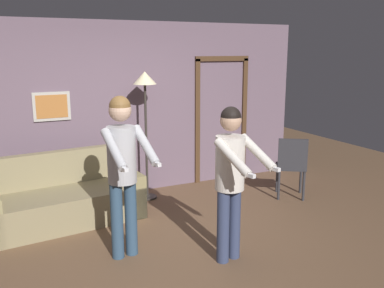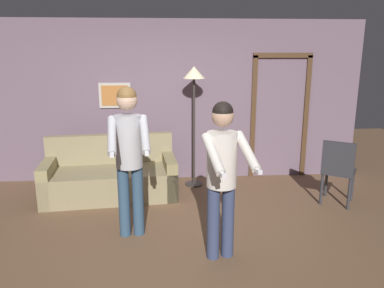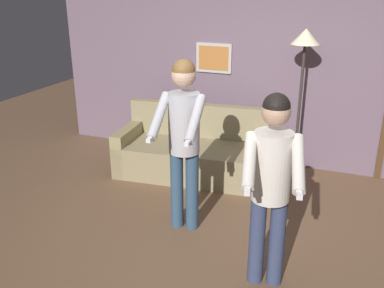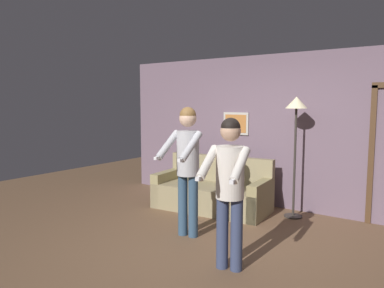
{
  "view_description": "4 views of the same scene",
  "coord_description": "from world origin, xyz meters",
  "px_view_note": "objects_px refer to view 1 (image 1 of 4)",
  "views": [
    {
      "loc": [
        -1.67,
        -3.94,
        2.19
      ],
      "look_at": [
        0.21,
        -0.09,
        1.24
      ],
      "focal_mm": 40.0,
      "sensor_mm": 36.0,
      "label": 1
    },
    {
      "loc": [
        -0.04,
        -3.86,
        2.1
      ],
      "look_at": [
        0.23,
        -0.15,
        1.18
      ],
      "focal_mm": 35.0,
      "sensor_mm": 36.0,
      "label": 2
    },
    {
      "loc": [
        1.04,
        -3.35,
        2.38
      ],
      "look_at": [
        -0.22,
        -0.16,
        1.08
      ],
      "focal_mm": 40.0,
      "sensor_mm": 36.0,
      "label": 3
    },
    {
      "loc": [
        2.45,
        -3.73,
        1.8
      ],
      "look_at": [
        -0.15,
        -0.11,
        1.3
      ],
      "focal_mm": 35.0,
      "sensor_mm": 36.0,
      "label": 4
    }
  ],
  "objects_px": {
    "torchiere_lamp": "(145,93)",
    "dining_chair_distant": "(292,164)",
    "person_standing_right": "(231,171)",
    "couch": "(65,201)",
    "person_standing_left": "(123,162)"
  },
  "relations": [
    {
      "from": "couch",
      "to": "dining_chair_distant",
      "type": "height_order",
      "value": "dining_chair_distant"
    },
    {
      "from": "couch",
      "to": "person_standing_left",
      "type": "xyz_separation_m",
      "value": [
        0.41,
        -1.28,
        0.78
      ]
    },
    {
      "from": "torchiere_lamp",
      "to": "person_standing_right",
      "type": "distance_m",
      "value": 2.29
    },
    {
      "from": "dining_chair_distant",
      "to": "couch",
      "type": "bearing_deg",
      "value": 169.81
    },
    {
      "from": "couch",
      "to": "person_standing_left",
      "type": "distance_m",
      "value": 1.55
    },
    {
      "from": "torchiere_lamp",
      "to": "person_standing_right",
      "type": "bearing_deg",
      "value": -87.14
    },
    {
      "from": "person_standing_left",
      "to": "dining_chair_distant",
      "type": "xyz_separation_m",
      "value": [
        2.78,
        0.7,
        -0.53
      ]
    },
    {
      "from": "couch",
      "to": "torchiere_lamp",
      "type": "relative_size",
      "value": 1.05
    },
    {
      "from": "torchiere_lamp",
      "to": "dining_chair_distant",
      "type": "relative_size",
      "value": 2.03
    },
    {
      "from": "couch",
      "to": "torchiere_lamp",
      "type": "bearing_deg",
      "value": 16.4
    },
    {
      "from": "torchiere_lamp",
      "to": "dining_chair_distant",
      "type": "height_order",
      "value": "torchiere_lamp"
    },
    {
      "from": "torchiere_lamp",
      "to": "person_standing_left",
      "type": "distance_m",
      "value": 1.93
    },
    {
      "from": "torchiere_lamp",
      "to": "couch",
      "type": "bearing_deg",
      "value": -163.6
    },
    {
      "from": "torchiere_lamp",
      "to": "dining_chair_distant",
      "type": "bearing_deg",
      "value": -26.2
    },
    {
      "from": "torchiere_lamp",
      "to": "person_standing_left",
      "type": "xyz_separation_m",
      "value": [
        -0.85,
        -1.65,
        -0.52
      ]
    }
  ]
}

